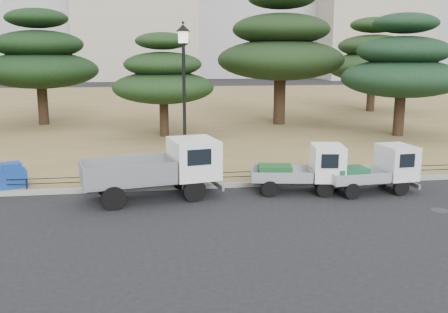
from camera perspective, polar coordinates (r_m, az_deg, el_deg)
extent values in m
plane|color=black|center=(16.21, 1.01, -5.93)|extent=(220.00, 220.00, 0.00)
cube|color=olive|center=(46.17, -5.08, 5.65)|extent=(120.00, 56.00, 0.15)
cube|color=gray|center=(18.65, -0.26, -3.30)|extent=(120.00, 0.25, 0.16)
cylinder|color=black|center=(16.82, -3.37, -3.91)|extent=(0.79, 0.31, 0.78)
cylinder|color=black|center=(18.39, -4.90, -2.57)|extent=(0.79, 0.31, 0.78)
cylinder|color=black|center=(16.29, -12.50, -4.70)|extent=(0.79, 0.31, 0.78)
cylinder|color=black|center=(17.90, -13.24, -3.24)|extent=(0.79, 0.31, 0.78)
cube|color=#2D2D30|center=(17.25, -8.36, -2.91)|extent=(4.44, 1.80, 0.14)
cube|color=gray|center=(17.01, -10.97, -1.66)|extent=(3.30, 2.29, 0.76)
cube|color=white|center=(17.45, -3.50, -0.16)|extent=(1.86, 2.12, 1.33)
cylinder|color=black|center=(17.69, 11.49, -3.68)|extent=(0.59, 0.25, 0.57)
cylinder|color=black|center=(18.89, 10.83, -2.67)|extent=(0.59, 0.25, 0.57)
cylinder|color=black|center=(17.45, 5.26, -3.70)|extent=(0.59, 0.25, 0.57)
cylinder|color=black|center=(18.67, 5.01, -2.68)|extent=(0.59, 0.25, 0.57)
cube|color=#2D2D30|center=(18.12, 8.26, -2.76)|extent=(3.17, 1.21, 0.13)
cube|color=#9C9FA3|center=(18.00, 6.51, -1.97)|extent=(2.32, 1.64, 0.38)
cube|color=white|center=(18.13, 11.75, -0.66)|extent=(1.29, 1.58, 1.24)
cube|color=#175224|center=(17.96, 5.84, -1.67)|extent=(1.30, 1.03, 0.42)
cylinder|color=black|center=(18.62, 19.57, -3.38)|extent=(0.58, 0.21, 0.57)
cylinder|color=black|center=(19.62, 17.60, -2.50)|extent=(0.58, 0.21, 0.57)
cylinder|color=black|center=(17.66, 14.44, -3.86)|extent=(0.58, 0.21, 0.57)
cylinder|color=black|center=(18.71, 12.66, -2.90)|extent=(0.58, 0.21, 0.57)
cube|color=#2D2D30|center=(18.61, 16.21, -2.75)|extent=(3.10, 1.00, 0.13)
cube|color=#ACAEB3|center=(18.29, 14.75, -2.10)|extent=(2.21, 1.49, 0.38)
cube|color=silver|center=(19.02, 19.12, -0.57)|extent=(1.19, 1.49, 1.20)
cube|color=#195A36|center=(18.17, 14.19, -1.86)|extent=(1.23, 0.95, 0.41)
cylinder|color=black|center=(18.77, -4.42, -2.77)|extent=(0.44, 0.44, 0.16)
cylinder|color=black|center=(18.30, -4.54, 5.02)|extent=(0.12, 0.12, 4.96)
cylinder|color=white|center=(18.19, -4.68, 13.43)|extent=(0.40, 0.40, 0.40)
cone|color=black|center=(18.20, -4.70, 14.44)|extent=(0.52, 0.52, 0.25)
cylinder|color=black|center=(18.73, -0.33, -2.39)|extent=(38.00, 0.03, 0.03)
cylinder|color=black|center=(18.69, -0.33, -1.85)|extent=(38.00, 0.03, 0.03)
cylinder|color=black|center=(18.73, -0.33, -2.39)|extent=(0.04, 0.04, 0.40)
cube|color=#143D9B|center=(19.74, -23.74, -2.29)|extent=(1.68, 1.48, 0.65)
cube|color=#143D9B|center=(19.43, -23.17, -1.05)|extent=(0.81, 0.77, 0.28)
cylinder|color=#2D2D30|center=(17.38, 23.48, -5.69)|extent=(0.60, 0.60, 0.01)
cylinder|color=black|center=(36.13, -20.00, 5.82)|extent=(0.67, 0.67, 2.99)
ellipsoid|color=black|center=(35.99, -20.25, 9.25)|extent=(7.67, 7.67, 2.45)
ellipsoid|color=black|center=(35.98, -20.44, 11.91)|extent=(5.85, 5.85, 1.87)
ellipsoid|color=black|center=(36.05, -20.63, 14.58)|extent=(4.04, 4.04, 1.29)
cylinder|color=black|center=(29.29, -6.86, 4.56)|extent=(0.52, 0.52, 2.32)
ellipsoid|color=black|center=(29.13, -6.94, 7.84)|extent=(5.84, 5.84, 1.87)
ellipsoid|color=black|center=(29.08, -7.00, 10.40)|extent=(4.46, 4.46, 1.43)
ellipsoid|color=black|center=(29.08, -7.07, 12.97)|extent=(3.08, 3.08, 0.99)
cylinder|color=black|center=(34.32, 6.36, 6.64)|extent=(0.80, 0.80, 3.54)
ellipsoid|color=black|center=(34.20, 6.46, 10.92)|extent=(8.51, 8.51, 2.72)
ellipsoid|color=black|center=(34.23, 6.54, 14.25)|extent=(6.50, 6.50, 2.08)
cylinder|color=black|center=(31.04, 19.39, 4.77)|extent=(0.62, 0.62, 2.74)
ellipsoid|color=black|center=(30.88, 19.64, 8.42)|extent=(6.95, 6.95, 2.22)
ellipsoid|color=black|center=(30.85, 19.84, 11.27)|extent=(5.30, 5.30, 1.70)
ellipsoid|color=black|center=(30.90, 20.04, 14.12)|extent=(3.66, 3.66, 1.17)
cylinder|color=black|center=(43.73, 16.45, 6.95)|extent=(0.67, 0.67, 2.99)
ellipsoid|color=#1C3115|center=(43.62, 16.62, 9.78)|extent=(7.63, 7.63, 2.44)
ellipsoid|color=#1C3115|center=(43.61, 16.75, 11.99)|extent=(5.82, 5.82, 1.86)
ellipsoid|color=#1C3115|center=(43.66, 16.88, 14.19)|extent=(4.02, 4.02, 1.29)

